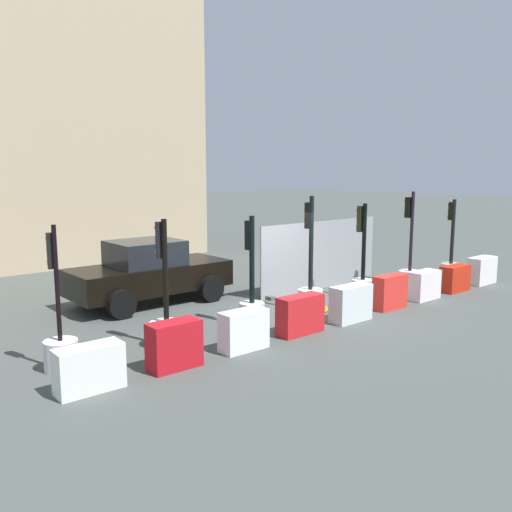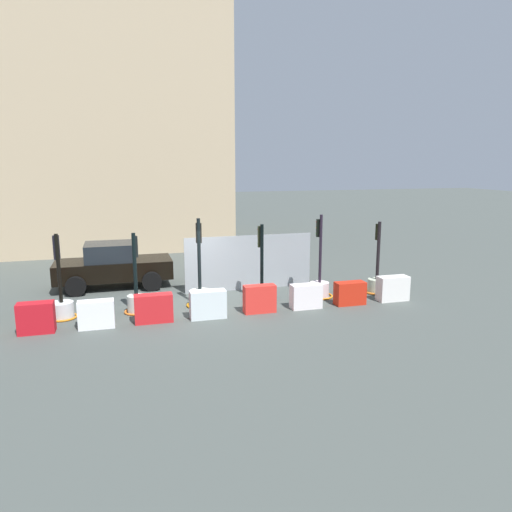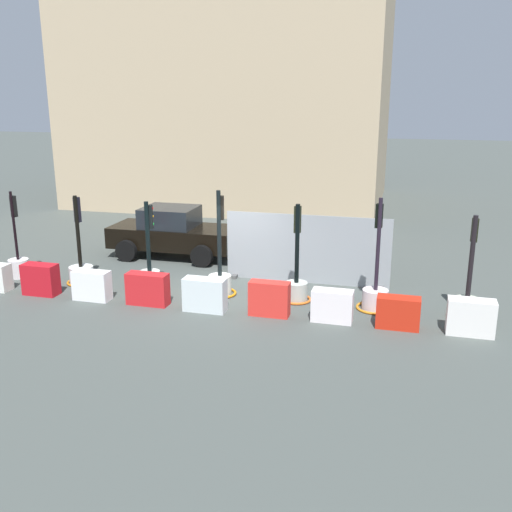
% 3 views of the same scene
% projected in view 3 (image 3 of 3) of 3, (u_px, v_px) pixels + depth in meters
% --- Properties ---
extents(ground_plane, '(120.00, 120.00, 0.00)m').
position_uv_depth(ground_plane, '(223.00, 294.00, 16.22)').
color(ground_plane, '#464C48').
extents(traffic_light_0, '(0.60, 0.60, 2.63)m').
position_uv_depth(traffic_light_0, '(18.00, 262.00, 17.61)').
color(traffic_light_0, silver).
rests_on(traffic_light_0, ground_plane).
extents(traffic_light_1, '(0.87, 0.87, 2.60)m').
position_uv_depth(traffic_light_1, '(81.00, 269.00, 17.05)').
color(traffic_light_1, silver).
rests_on(traffic_light_1, ground_plane).
extents(traffic_light_2, '(0.80, 0.80, 2.54)m').
position_uv_depth(traffic_light_2, '(150.00, 273.00, 16.45)').
color(traffic_light_2, silver).
rests_on(traffic_light_2, ground_plane).
extents(traffic_light_3, '(0.92, 0.92, 2.91)m').
position_uv_depth(traffic_light_3, '(220.00, 278.00, 16.08)').
color(traffic_light_3, silver).
rests_on(traffic_light_3, ground_plane).
extents(traffic_light_4, '(0.82, 0.82, 2.64)m').
position_uv_depth(traffic_light_4, '(296.00, 283.00, 15.60)').
color(traffic_light_4, '#B1B7AC').
rests_on(traffic_light_4, ground_plane).
extents(traffic_light_5, '(0.96, 0.96, 2.91)m').
position_uv_depth(traffic_light_5, '(375.00, 292.00, 14.99)').
color(traffic_light_5, silver).
rests_on(traffic_light_5, ground_plane).
extents(traffic_light_6, '(0.93, 0.93, 2.60)m').
position_uv_depth(traffic_light_6, '(467.00, 303.00, 14.40)').
color(traffic_light_6, '#B0BAA0').
rests_on(traffic_light_6, ground_plane).
extents(construction_barrier_1, '(0.97, 0.46, 0.87)m').
position_uv_depth(construction_barrier_1, '(41.00, 279.00, 16.08)').
color(construction_barrier_1, red).
rests_on(construction_barrier_1, ground_plane).
extents(construction_barrier_2, '(1.00, 0.44, 0.80)m').
position_uv_depth(construction_barrier_2, '(92.00, 285.00, 15.68)').
color(construction_barrier_2, white).
rests_on(construction_barrier_2, ground_plane).
extents(construction_barrier_3, '(1.12, 0.43, 0.85)m').
position_uv_depth(construction_barrier_3, '(148.00, 289.00, 15.31)').
color(construction_barrier_3, red).
rests_on(construction_barrier_3, ground_plane).
extents(construction_barrier_4, '(1.10, 0.44, 0.86)m').
position_uv_depth(construction_barrier_4, '(205.00, 295.00, 14.86)').
color(construction_barrier_4, silver).
rests_on(construction_barrier_4, ground_plane).
extents(construction_barrier_5, '(1.02, 0.40, 0.88)m').
position_uv_depth(construction_barrier_5, '(269.00, 299.00, 14.55)').
color(construction_barrier_5, red).
rests_on(construction_barrier_5, ground_plane).
extents(construction_barrier_6, '(1.00, 0.46, 0.79)m').
position_uv_depth(construction_barrier_6, '(332.00, 306.00, 14.19)').
color(construction_barrier_6, white).
rests_on(construction_barrier_6, ground_plane).
extents(construction_barrier_7, '(1.02, 0.46, 0.77)m').
position_uv_depth(construction_barrier_7, '(398.00, 313.00, 13.79)').
color(construction_barrier_7, red).
rests_on(construction_barrier_7, ground_plane).
extents(construction_barrier_8, '(1.07, 0.48, 0.85)m').
position_uv_depth(construction_barrier_8, '(471.00, 317.00, 13.40)').
color(construction_barrier_8, white).
rests_on(construction_barrier_8, ground_plane).
extents(car_black_sedan, '(4.27, 2.16, 1.70)m').
position_uv_depth(car_black_sedan, '(173.00, 232.00, 19.75)').
color(car_black_sedan, black).
rests_on(car_black_sedan, ground_plane).
extents(building_main_facade, '(15.52, 10.34, 13.36)m').
position_uv_depth(building_main_facade, '(235.00, 66.00, 28.97)').
color(building_main_facade, tan).
rests_on(building_main_facade, ground_plane).
extents(site_fence_panel, '(4.82, 0.50, 2.04)m').
position_uv_depth(site_fence_panel, '(307.00, 251.00, 16.93)').
color(site_fence_panel, '#8F959A').
rests_on(site_fence_panel, ground_plane).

